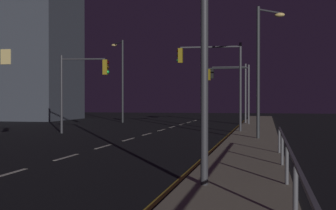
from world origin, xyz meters
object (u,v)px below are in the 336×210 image
traffic_light_near_left (230,82)px  street_lamp_mid_block (121,73)px  traffic_light_mid_left (229,82)px  traffic_light_mid_right (213,69)px  street_lamp_median (263,59)px  traffic_light_overhead_east (82,79)px  street_lamp_corner (191,5)px

traffic_light_near_left → street_lamp_mid_block: 10.57m
traffic_light_mid_left → traffic_light_mid_right: traffic_light_mid_right is taller
street_lamp_median → traffic_light_mid_left: bearing=101.2°
traffic_light_mid_right → street_lamp_median: (3.19, -5.12, 0.16)m
traffic_light_mid_right → street_lamp_mid_block: 16.07m
street_lamp_median → street_lamp_mid_block: street_lamp_mid_block is taller
traffic_light_near_left → street_lamp_mid_block: bearing=171.5°
traffic_light_overhead_east → traffic_light_mid_right: traffic_light_mid_right is taller
traffic_light_mid_left → street_lamp_corner: 28.80m
street_lamp_mid_block → traffic_light_mid_left: bearing=-15.3°
traffic_light_mid_right → street_lamp_median: size_ratio=0.83×
traffic_light_mid_left → traffic_light_overhead_east: bearing=-125.5°
traffic_light_mid_right → street_lamp_corner: (1.64, -19.19, 0.25)m
traffic_light_mid_left → street_lamp_median: 14.99m
traffic_light_near_left → street_lamp_mid_block: street_lamp_mid_block is taller
traffic_light_near_left → traffic_light_mid_left: bearing=-87.6°
traffic_light_mid_left → traffic_light_near_left: 1.31m
traffic_light_overhead_east → street_lamp_mid_block: bearing=98.1°
traffic_light_mid_left → street_lamp_mid_block: street_lamp_mid_block is taller
street_lamp_median → traffic_light_mid_right: bearing=122.0°
traffic_light_mid_left → traffic_light_near_left: traffic_light_near_left is taller
street_lamp_corner → street_lamp_mid_block: 33.75m
traffic_light_mid_left → street_lamp_median: street_lamp_median is taller
traffic_light_mid_left → street_lamp_mid_block: 10.89m
traffic_light_near_left → traffic_light_mid_right: traffic_light_mid_right is taller
traffic_light_near_left → street_lamp_median: size_ratio=0.75×
traffic_light_overhead_east → street_lamp_median: street_lamp_median is taller
traffic_light_mid_left → traffic_light_mid_right: 9.59m
traffic_light_overhead_east → traffic_light_near_left: size_ratio=0.97×
traffic_light_mid_right → street_lamp_mid_block: bearing=129.3°
street_lamp_corner → traffic_light_near_left: bearing=92.7°
traffic_light_overhead_east → traffic_light_near_left: 15.47m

